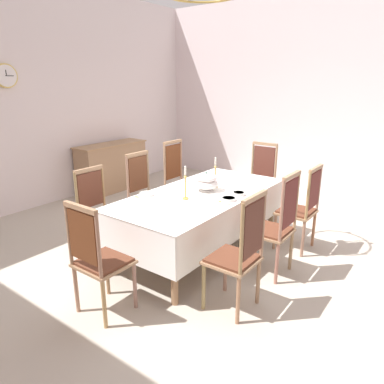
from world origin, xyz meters
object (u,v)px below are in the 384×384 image
object	(u,v)px
chair_south_b	(277,224)
spoon_primary	(221,202)
chair_north_c	(179,180)
sideboard	(112,167)
mounted_clock	(5,76)
soup_tureen	(206,182)
chair_south_a	(239,252)
chair_south_c	(302,207)
bowl_near_left	(229,199)
spoon_secondary	(138,197)
chair_north_b	(145,193)
chair_head_west	(97,257)
chair_head_east	(260,180)
bowl_far_left	(239,193)
candlestick_west	(185,186)
bowl_near_right	(147,194)
chair_north_a	(99,210)
candlestick_east	(215,175)
dining_table	(201,199)

from	to	relation	value
chair_south_b	spoon_primary	xyz separation A→B (m)	(-0.20, 0.57, 0.18)
chair_north_c	sideboard	size ratio (longest dim) A/B	0.82
mounted_clock	soup_tureen	bearing A→B (deg)	-78.52
chair_south_a	mounted_clock	bearing A→B (deg)	86.71
chair_north_c	chair_south_b	bearing A→B (deg)	68.57
chair_south_c	soup_tureen	xyz separation A→B (m)	(-0.68, 0.95, 0.31)
chair_south_c	soup_tureen	size ratio (longest dim) A/B	3.64
bowl_near_left	spoon_secondary	xyz separation A→B (m)	(-0.53, 0.88, -0.01)
chair_north_b	chair_head_west	xyz separation A→B (m)	(-1.60, -0.95, -0.01)
chair_south_b	chair_head_east	size ratio (longest dim) A/B	1.01
bowl_far_left	candlestick_west	bearing A→B (deg)	140.42
bowl_near_left	sideboard	world-z (taller)	sideboard
chair_head_west	spoon_primary	xyz separation A→B (m)	(1.40, -0.39, 0.21)
mounted_clock	bowl_far_left	bearing A→B (deg)	-78.55
chair_head_west	bowl_near_right	size ratio (longest dim) A/B	6.51
chair_north_b	chair_north_c	distance (m)	0.75
chair_north_b	candlestick_west	xyz separation A→B (m)	(-0.34, -0.95, 0.34)
chair_north_a	chair_head_west	size ratio (longest dim) A/B	0.98
chair_head_east	bowl_far_left	distance (m)	1.45
chair_head_east	chair_north_a	bearing A→B (deg)	67.82
chair_south_a	soup_tureen	xyz separation A→B (m)	(0.87, 0.96, 0.29)
bowl_near_right	spoon_secondary	size ratio (longest dim) A/B	0.93
chair_south_a	chair_south_b	world-z (taller)	chair_south_b
chair_south_a	spoon_primary	bearing A→B (deg)	43.24
candlestick_east	sideboard	distance (m)	3.05
chair_south_a	chair_south_b	bearing A→B (deg)	-0.06
chair_south_b	chair_south_c	distance (m)	0.75
dining_table	mounted_clock	distance (m)	3.49
candlestick_east	bowl_near_right	distance (m)	0.90
candlestick_east	spoon_secondary	distance (m)	1.01
chair_head_west	mounted_clock	xyz separation A→B (m)	(1.03, 3.14, 1.54)
dining_table	bowl_near_left	xyz separation A→B (m)	(-0.05, -0.41, 0.09)
sideboard	mounted_clock	size ratio (longest dim) A/B	4.14
chair_south_a	chair_north_a	world-z (taller)	chair_south_a
chair_north_a	chair_head_west	xyz separation A→B (m)	(-0.79, -0.95, 0.01)
chair_south_a	soup_tureen	distance (m)	1.33
chair_north_c	candlestick_west	size ratio (longest dim) A/B	3.10
chair_south_b	spoon_secondary	bearing A→B (deg)	113.26
chair_south_b	bowl_far_left	world-z (taller)	chair_south_b
bowl_near_left	chair_south_a	bearing A→B (deg)	-142.85
chair_south_b	bowl_far_left	bearing A→B (deg)	74.58
chair_north_b	bowl_far_left	distance (m)	1.38
bowl_near_right	mounted_clock	xyz separation A→B (m)	(-0.07, 2.70, 1.32)
chair_south_c	chair_north_c	distance (m)	1.91
chair_head_west	spoon_primary	world-z (taller)	chair_head_west
dining_table	mounted_clock	world-z (taller)	mounted_clock
bowl_near_right	mounted_clock	distance (m)	3.00
chair_north_b	spoon_secondary	xyz separation A→B (m)	(-0.61, -0.48, 0.19)
chair_north_a	bowl_far_left	bearing A→B (deg)	125.12
chair_south_a	chair_head_east	world-z (taller)	chair_head_east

